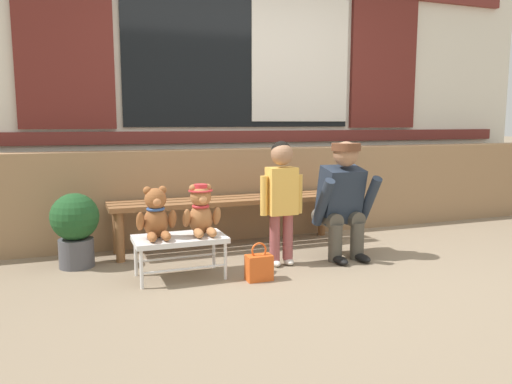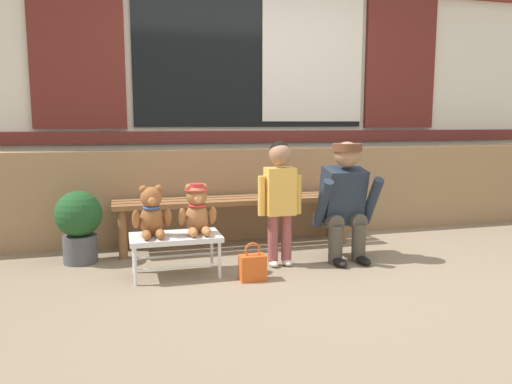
# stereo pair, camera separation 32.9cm
# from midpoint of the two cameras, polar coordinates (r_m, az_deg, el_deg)

# --- Properties ---
(ground_plane) EXTENTS (60.00, 60.00, 0.00)m
(ground_plane) POSITION_cam_midpoint_polar(r_m,az_deg,el_deg) (3.59, 5.61, -9.78)
(ground_plane) COLOR #84725B
(brick_low_wall) EXTENTS (7.00, 0.25, 0.85)m
(brick_low_wall) POSITION_cam_midpoint_polar(r_m,az_deg,el_deg) (4.79, -1.86, -0.02)
(brick_low_wall) COLOR #997551
(brick_low_wall) RESTS_ON ground
(shop_facade) EXTENTS (7.14, 0.26, 3.60)m
(shop_facade) POSITION_cam_midpoint_polar(r_m,az_deg,el_deg) (5.28, -3.76, 15.71)
(shop_facade) COLOR silver
(shop_facade) RESTS_ON ground
(wooden_bench_long) EXTENTS (2.10, 0.40, 0.44)m
(wooden_bench_long) POSITION_cam_midpoint_polar(r_m,az_deg,el_deg) (4.34, -5.01, -1.58)
(wooden_bench_long) COLOR brown
(wooden_bench_long) RESTS_ON ground
(small_display_bench) EXTENTS (0.64, 0.36, 0.30)m
(small_display_bench) POSITION_cam_midpoint_polar(r_m,az_deg,el_deg) (3.56, -11.45, -5.60)
(small_display_bench) COLOR silver
(small_display_bench) RESTS_ON ground
(teddy_bear_plain) EXTENTS (0.28, 0.26, 0.36)m
(teddy_bear_plain) POSITION_cam_midpoint_polar(r_m,az_deg,el_deg) (3.50, -14.13, -2.62)
(teddy_bear_plain) COLOR #93562D
(teddy_bear_plain) RESTS_ON small_display_bench
(teddy_bear_with_hat) EXTENTS (0.28, 0.27, 0.36)m
(teddy_bear_with_hat) POSITION_cam_midpoint_polar(r_m,az_deg,el_deg) (3.55, -9.00, -2.18)
(teddy_bear_with_hat) COLOR #A86B3D
(teddy_bear_with_hat) RESTS_ON small_display_bench
(child_standing) EXTENTS (0.35, 0.18, 0.96)m
(child_standing) POSITION_cam_midpoint_polar(r_m,az_deg,el_deg) (3.75, 0.46, 0.30)
(child_standing) COLOR #994C4C
(child_standing) RESTS_ON ground
(adult_crouching) EXTENTS (0.50, 0.49, 0.95)m
(adult_crouching) POSITION_cam_midpoint_polar(r_m,az_deg,el_deg) (4.01, 7.71, -0.87)
(adult_crouching) COLOR #4C473D
(adult_crouching) RESTS_ON ground
(handbag_on_ground) EXTENTS (0.18, 0.11, 0.27)m
(handbag_on_ground) POSITION_cam_midpoint_polar(r_m,az_deg,el_deg) (3.48, -2.39, -8.66)
(handbag_on_ground) COLOR #DB561E
(handbag_on_ground) RESTS_ON ground
(potted_plant) EXTENTS (0.36, 0.36, 0.57)m
(potted_plant) POSITION_cam_midpoint_polar(r_m,az_deg,el_deg) (4.04, -22.38, -3.63)
(potted_plant) COLOR #4C4C51
(potted_plant) RESTS_ON ground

